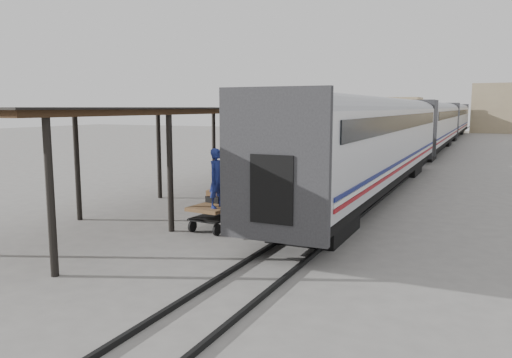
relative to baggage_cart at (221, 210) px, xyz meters
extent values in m
plane|color=slate|center=(0.07, 0.88, -0.65)|extent=(160.00, 160.00, 0.00)
cube|color=silver|center=(3.27, 8.88, 1.95)|extent=(3.00, 24.00, 2.90)
cube|color=#28282B|center=(3.27, -3.02, 1.95)|extent=(3.04, 0.22, 3.50)
cube|color=black|center=(1.75, 8.88, 2.85)|extent=(0.04, 22.08, 0.65)
cube|color=black|center=(3.27, 8.88, 0.25)|extent=(2.55, 23.04, 0.50)
cube|color=silver|center=(3.27, 34.88, 1.95)|extent=(3.00, 24.00, 2.90)
cube|color=#28282B|center=(3.27, 22.98, 1.95)|extent=(3.04, 0.22, 3.50)
cube|color=black|center=(1.75, 34.88, 2.85)|extent=(0.04, 22.08, 0.65)
cube|color=black|center=(3.27, 34.88, 0.25)|extent=(2.55, 23.04, 0.50)
cube|color=silver|center=(3.27, 60.88, 1.95)|extent=(3.00, 24.00, 2.90)
cube|color=#28282B|center=(3.27, 48.98, 1.95)|extent=(3.04, 0.22, 3.50)
cube|color=black|center=(1.75, 60.88, 2.85)|extent=(0.04, 22.08, 0.65)
cube|color=black|center=(3.27, 60.88, 0.25)|extent=(2.55, 23.04, 0.50)
cube|color=black|center=(2.02, 0.38, 1.50)|extent=(0.50, 1.70, 2.00)
imported|color=silver|center=(2.02, 0.38, 1.36)|extent=(0.72, 0.89, 1.72)
cube|color=olive|center=(1.62, 0.23, 0.75)|extent=(0.57, 0.25, 0.42)
cube|color=#422B19|center=(-3.33, 24.88, 3.35)|extent=(4.60, 64.00, 0.18)
cube|color=black|center=(-3.33, 24.88, 3.47)|extent=(4.90, 64.30, 0.06)
cylinder|color=black|center=(-5.38, 24.88, 1.35)|extent=(0.20, 0.20, 4.00)
cylinder|color=black|center=(-5.38, 55.88, 1.35)|extent=(0.20, 0.20, 4.00)
cylinder|color=black|center=(-1.28, -6.12, 1.35)|extent=(0.20, 0.20, 4.00)
cylinder|color=black|center=(-1.28, 24.88, 1.35)|extent=(0.20, 0.20, 4.00)
cylinder|color=black|center=(-1.28, 55.88, 1.35)|extent=(0.20, 0.20, 4.00)
cube|color=black|center=(2.55, 34.88, -0.59)|extent=(0.10, 150.00, 0.12)
cube|color=black|center=(3.99, 34.88, -0.59)|extent=(0.10, 150.00, 0.12)
cube|color=tan|center=(-9.93, 82.88, 2.35)|extent=(12.00, 8.00, 6.00)
cube|color=brown|center=(0.00, 0.00, 0.15)|extent=(1.47, 2.51, 0.12)
cube|color=black|center=(0.00, 0.00, -0.20)|extent=(1.36, 2.40, 0.06)
cylinder|color=black|center=(-0.59, -0.90, -0.45)|extent=(0.12, 0.41, 0.40)
cylinder|color=black|center=(0.41, -0.99, -0.45)|extent=(0.12, 0.41, 0.40)
cylinder|color=black|center=(-0.41, 0.99, -0.45)|extent=(0.12, 0.41, 0.40)
cylinder|color=black|center=(0.59, 0.90, -0.45)|extent=(0.12, 0.41, 0.40)
cube|color=#353537|center=(-0.17, 0.53, 0.33)|extent=(0.71, 0.51, 0.23)
cube|color=olive|center=(0.37, 0.69, 0.30)|extent=(0.59, 0.51, 0.18)
cube|color=black|center=(-0.29, 0.13, 0.32)|extent=(0.61, 0.46, 0.22)
cube|color=#46482B|center=(0.30, 0.10, 0.30)|extent=(0.54, 0.42, 0.18)
cube|color=#472B1C|center=(-0.17, 0.57, 0.54)|extent=(0.64, 0.52, 0.21)
cube|color=olive|center=(-0.31, 0.11, 0.55)|extent=(0.52, 0.40, 0.19)
cube|color=#353537|center=(-0.10, 0.54, 0.72)|extent=(0.51, 0.38, 0.18)
cube|color=black|center=(0.23, 0.12, 0.46)|extent=(0.47, 0.40, 0.14)
cube|color=#970D0D|center=(-2.41, 17.77, -0.08)|extent=(1.11, 1.66, 0.94)
cube|color=#970D0D|center=(-2.36, 18.18, 0.55)|extent=(0.95, 0.72, 0.36)
cylinder|color=black|center=(-2.89, 17.25, -0.46)|extent=(0.17, 0.39, 0.38)
cylinder|color=black|center=(-2.06, 17.15, -0.46)|extent=(0.17, 0.39, 0.38)
cylinder|color=black|center=(-2.76, 18.39, -0.46)|extent=(0.17, 0.39, 0.38)
cylinder|color=black|center=(-1.93, 18.29, -0.46)|extent=(0.17, 0.39, 0.38)
imported|color=navy|center=(0.25, -0.65, 1.19)|extent=(0.59, 0.79, 1.96)
imported|color=black|center=(-1.47, 16.72, 0.25)|extent=(1.13, 0.81, 1.79)
camera|label=1|loc=(8.30, -14.76, 3.50)|focal=35.00mm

